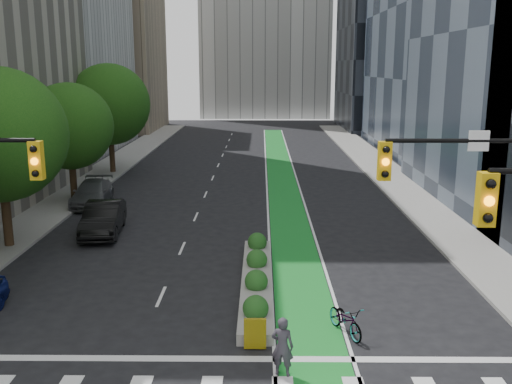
{
  "coord_description": "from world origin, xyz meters",
  "views": [
    {
      "loc": [
        1.38,
        -14.67,
        8.74
      ],
      "look_at": [
        1.14,
        11.29,
        3.0
      ],
      "focal_mm": 40.0,
      "sensor_mm": 36.0,
      "label": 1
    }
  ],
  "objects_px": {
    "bicycle": "(346,319)",
    "cyclist": "(282,346)",
    "median_planter": "(256,278)",
    "parked_car_left_far": "(92,193)",
    "parked_car_left_mid": "(103,218)"
  },
  "relations": [
    {
      "from": "bicycle",
      "to": "parked_car_left_far",
      "type": "bearing_deg",
      "value": 104.39
    },
    {
      "from": "median_planter",
      "to": "cyclist",
      "type": "bearing_deg",
      "value": -83.22
    },
    {
      "from": "median_planter",
      "to": "parked_car_left_mid",
      "type": "relative_size",
      "value": 1.99
    },
    {
      "from": "cyclist",
      "to": "parked_car_left_far",
      "type": "height_order",
      "value": "cyclist"
    },
    {
      "from": "bicycle",
      "to": "cyclist",
      "type": "height_order",
      "value": "cyclist"
    },
    {
      "from": "median_planter",
      "to": "cyclist",
      "type": "height_order",
      "value": "cyclist"
    },
    {
      "from": "median_planter",
      "to": "parked_car_left_far",
      "type": "height_order",
      "value": "parked_car_left_far"
    },
    {
      "from": "median_planter",
      "to": "parked_car_left_far",
      "type": "distance_m",
      "value": 17.59
    },
    {
      "from": "bicycle",
      "to": "cyclist",
      "type": "relative_size",
      "value": 1.11
    },
    {
      "from": "median_planter",
      "to": "bicycle",
      "type": "distance_m",
      "value": 5.1
    },
    {
      "from": "median_planter",
      "to": "cyclist",
      "type": "xyz_separation_m",
      "value": [
        0.8,
        -6.73,
        0.53
      ]
    },
    {
      "from": "cyclist",
      "to": "parked_car_left_mid",
      "type": "bearing_deg",
      "value": -43.38
    },
    {
      "from": "parked_car_left_far",
      "to": "parked_car_left_mid",
      "type": "bearing_deg",
      "value": -73.77
    },
    {
      "from": "parked_car_left_mid",
      "to": "cyclist",
      "type": "bearing_deg",
      "value": -63.55
    },
    {
      "from": "parked_car_left_mid",
      "to": "parked_car_left_far",
      "type": "height_order",
      "value": "parked_car_left_mid"
    }
  ]
}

